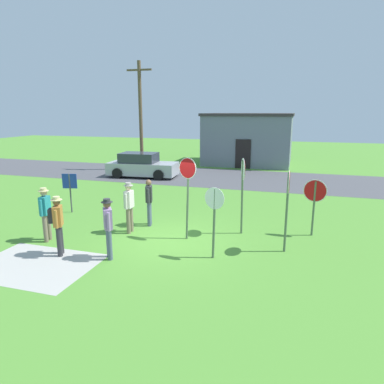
{
  "coord_description": "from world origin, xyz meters",
  "views": [
    {
      "loc": [
        3.78,
        -9.83,
        4.06
      ],
      "look_at": [
        0.35,
        1.48,
        1.3
      ],
      "focal_mm": 32.48,
      "sensor_mm": 36.0,
      "label": 1
    }
  ],
  "objects_px": {
    "person_on_left": "(129,205)",
    "info_panel_leftmost": "(70,186)",
    "utility_pole": "(141,114)",
    "stop_sign_tallest": "(315,198)",
    "stop_sign_leaning_right": "(288,198)",
    "person_in_blue": "(57,221)",
    "person_with_sunhat": "(45,211)",
    "stop_sign_low_front": "(214,212)",
    "parked_car_on_street": "(142,166)",
    "person_in_teal": "(149,200)",
    "stop_sign_rear_left": "(188,185)",
    "stop_sign_nearest": "(243,183)",
    "person_holding_notes": "(108,225)"
  },
  "relations": [
    {
      "from": "parked_car_on_street",
      "to": "person_with_sunhat",
      "type": "bearing_deg",
      "value": -80.55
    },
    {
      "from": "person_in_blue",
      "to": "person_in_teal",
      "type": "distance_m",
      "value": 3.53
    },
    {
      "from": "stop_sign_leaning_right",
      "to": "utility_pole",
      "type": "bearing_deg",
      "value": 129.84
    },
    {
      "from": "stop_sign_low_front",
      "to": "person_on_left",
      "type": "height_order",
      "value": "stop_sign_low_front"
    },
    {
      "from": "parked_car_on_street",
      "to": "stop_sign_low_front",
      "type": "xyz_separation_m",
      "value": [
        7.24,
        -10.84,
        0.67
      ]
    },
    {
      "from": "person_on_left",
      "to": "person_with_sunhat",
      "type": "height_order",
      "value": "same"
    },
    {
      "from": "person_in_teal",
      "to": "stop_sign_rear_left",
      "type": "bearing_deg",
      "value": -26.82
    },
    {
      "from": "person_on_left",
      "to": "info_panel_leftmost",
      "type": "relative_size",
      "value": 1.08
    },
    {
      "from": "person_in_teal",
      "to": "info_panel_leftmost",
      "type": "distance_m",
      "value": 3.78
    },
    {
      "from": "person_with_sunhat",
      "to": "utility_pole",
      "type": "bearing_deg",
      "value": 102.47
    },
    {
      "from": "parked_car_on_street",
      "to": "person_with_sunhat",
      "type": "height_order",
      "value": "person_with_sunhat"
    },
    {
      "from": "parked_car_on_street",
      "to": "info_panel_leftmost",
      "type": "bearing_deg",
      "value": -85.71
    },
    {
      "from": "utility_pole",
      "to": "stop_sign_leaning_right",
      "type": "height_order",
      "value": "utility_pole"
    },
    {
      "from": "utility_pole",
      "to": "person_in_blue",
      "type": "bearing_deg",
      "value": -74.14
    },
    {
      "from": "stop_sign_low_front",
      "to": "stop_sign_tallest",
      "type": "distance_m",
      "value": 3.85
    },
    {
      "from": "stop_sign_tallest",
      "to": "person_with_sunhat",
      "type": "xyz_separation_m",
      "value": [
        -8.12,
        -2.99,
        -0.31
      ]
    },
    {
      "from": "stop_sign_rear_left",
      "to": "stop_sign_nearest",
      "type": "distance_m",
      "value": 1.87
    },
    {
      "from": "stop_sign_low_front",
      "to": "stop_sign_tallest",
      "type": "xyz_separation_m",
      "value": [
        2.73,
        2.71,
        -0.07
      ]
    },
    {
      "from": "parked_car_on_street",
      "to": "stop_sign_leaning_right",
      "type": "relative_size",
      "value": 1.81
    },
    {
      "from": "parked_car_on_street",
      "to": "person_holding_notes",
      "type": "xyz_separation_m",
      "value": [
        4.45,
        -11.75,
        0.3
      ]
    },
    {
      "from": "stop_sign_rear_left",
      "to": "stop_sign_tallest",
      "type": "height_order",
      "value": "stop_sign_rear_left"
    },
    {
      "from": "stop_sign_low_front",
      "to": "person_on_left",
      "type": "xyz_separation_m",
      "value": [
        -3.23,
        1.21,
        -0.37
      ]
    },
    {
      "from": "person_on_left",
      "to": "info_panel_leftmost",
      "type": "bearing_deg",
      "value": 156.3
    },
    {
      "from": "utility_pole",
      "to": "stop_sign_rear_left",
      "type": "height_order",
      "value": "utility_pole"
    },
    {
      "from": "utility_pole",
      "to": "person_on_left",
      "type": "bearing_deg",
      "value": -66.95
    },
    {
      "from": "stop_sign_tallest",
      "to": "stop_sign_rear_left",
      "type": "bearing_deg",
      "value": -159.41
    },
    {
      "from": "stop_sign_leaning_right",
      "to": "person_in_blue",
      "type": "relative_size",
      "value": 1.4
    },
    {
      "from": "person_in_blue",
      "to": "person_in_teal",
      "type": "relative_size",
      "value": 1.03
    },
    {
      "from": "parked_car_on_street",
      "to": "person_in_blue",
      "type": "height_order",
      "value": "person_in_blue"
    },
    {
      "from": "stop_sign_low_front",
      "to": "person_holding_notes",
      "type": "relative_size",
      "value": 1.17
    },
    {
      "from": "parked_car_on_street",
      "to": "stop_sign_leaning_right",
      "type": "bearing_deg",
      "value": -46.99
    },
    {
      "from": "person_on_left",
      "to": "info_panel_leftmost",
      "type": "xyz_separation_m",
      "value": [
        -3.4,
        1.49,
        0.12
      ]
    },
    {
      "from": "stop_sign_tallest",
      "to": "person_holding_notes",
      "type": "bearing_deg",
      "value": -146.72
    },
    {
      "from": "stop_sign_low_front",
      "to": "stop_sign_rear_left",
      "type": "relative_size",
      "value": 0.77
    },
    {
      "from": "person_holding_notes",
      "to": "info_panel_leftmost",
      "type": "bearing_deg",
      "value": 136.69
    },
    {
      "from": "stop_sign_tallest",
      "to": "person_in_teal",
      "type": "height_order",
      "value": "stop_sign_tallest"
    },
    {
      "from": "stop_sign_nearest",
      "to": "stop_sign_rear_left",
      "type": "bearing_deg",
      "value": -148.64
    },
    {
      "from": "person_with_sunhat",
      "to": "person_in_blue",
      "type": "distance_m",
      "value": 1.38
    },
    {
      "from": "utility_pole",
      "to": "stop_sign_tallest",
      "type": "xyz_separation_m",
      "value": [
        11.15,
        -10.7,
        -2.56
      ]
    },
    {
      "from": "person_with_sunhat",
      "to": "stop_sign_low_front",
      "type": "bearing_deg",
      "value": 2.9
    },
    {
      "from": "stop_sign_leaning_right",
      "to": "person_with_sunhat",
      "type": "xyz_separation_m",
      "value": [
        -7.3,
        -1.3,
        -0.65
      ]
    },
    {
      "from": "parked_car_on_street",
      "to": "person_holding_notes",
      "type": "distance_m",
      "value": 12.57
    },
    {
      "from": "person_with_sunhat",
      "to": "person_in_teal",
      "type": "relative_size",
      "value": 1.03
    },
    {
      "from": "parked_car_on_street",
      "to": "person_in_blue",
      "type": "bearing_deg",
      "value": -76.15
    },
    {
      "from": "parked_car_on_street",
      "to": "person_with_sunhat",
      "type": "relative_size",
      "value": 2.54
    },
    {
      "from": "utility_pole",
      "to": "person_in_blue",
      "type": "height_order",
      "value": "utility_pole"
    },
    {
      "from": "utility_pole",
      "to": "person_in_teal",
      "type": "relative_size",
      "value": 4.35
    },
    {
      "from": "stop_sign_low_front",
      "to": "stop_sign_leaning_right",
      "type": "xyz_separation_m",
      "value": [
        1.91,
        1.03,
        0.28
      ]
    },
    {
      "from": "person_on_left",
      "to": "person_in_teal",
      "type": "relative_size",
      "value": 1.03
    },
    {
      "from": "stop_sign_nearest",
      "to": "person_holding_notes",
      "type": "bearing_deg",
      "value": -135.8
    }
  ]
}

